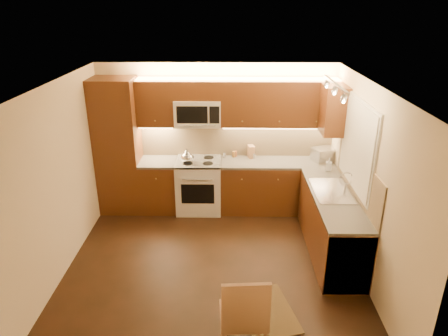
{
  "coord_description": "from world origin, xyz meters",
  "views": [
    {
      "loc": [
        0.23,
        -4.73,
        3.43
      ],
      "look_at": [
        0.15,
        0.55,
        1.25
      ],
      "focal_mm": 32.64,
      "sensor_mm": 36.0,
      "label": 1
    }
  ],
  "objects_px": {
    "soap_bottle": "(329,164)",
    "kettle": "(187,156)",
    "toaster_oven": "(324,154)",
    "knife_block": "(251,152)",
    "dining_chair": "(243,313)",
    "microwave": "(198,112)",
    "stove": "(199,185)",
    "sink": "(333,186)"
  },
  "relations": [
    {
      "from": "soap_bottle",
      "to": "kettle",
      "type": "bearing_deg",
      "value": -174.39
    },
    {
      "from": "toaster_oven",
      "to": "soap_bottle",
      "type": "distance_m",
      "value": 0.42
    },
    {
      "from": "knife_block",
      "to": "dining_chair",
      "type": "distance_m",
      "value": 3.44
    },
    {
      "from": "microwave",
      "to": "dining_chair",
      "type": "relative_size",
      "value": 0.73
    },
    {
      "from": "toaster_oven",
      "to": "knife_block",
      "type": "relative_size",
      "value": 1.72
    },
    {
      "from": "kettle",
      "to": "toaster_oven",
      "type": "bearing_deg",
      "value": -4.44
    },
    {
      "from": "knife_block",
      "to": "dining_chair",
      "type": "relative_size",
      "value": 0.21
    },
    {
      "from": "stove",
      "to": "soap_bottle",
      "type": "height_order",
      "value": "soap_bottle"
    },
    {
      "from": "sink",
      "to": "dining_chair",
      "type": "height_order",
      "value": "sink"
    },
    {
      "from": "microwave",
      "to": "soap_bottle",
      "type": "relative_size",
      "value": 3.81
    },
    {
      "from": "microwave",
      "to": "dining_chair",
      "type": "xyz_separation_m",
      "value": [
        0.68,
        -3.33,
        -1.2
      ]
    },
    {
      "from": "stove",
      "to": "dining_chair",
      "type": "relative_size",
      "value": 0.88
    },
    {
      "from": "dining_chair",
      "to": "microwave",
      "type": "bearing_deg",
      "value": 97.58
    },
    {
      "from": "microwave",
      "to": "soap_bottle",
      "type": "bearing_deg",
      "value": -12.5
    },
    {
      "from": "stove",
      "to": "knife_block",
      "type": "xyz_separation_m",
      "value": [
        0.9,
        0.21,
        0.55
      ]
    },
    {
      "from": "dining_chair",
      "to": "toaster_oven",
      "type": "bearing_deg",
      "value": 62.16
    },
    {
      "from": "knife_block",
      "to": "toaster_oven",
      "type": "bearing_deg",
      "value": -17.23
    },
    {
      "from": "microwave",
      "to": "knife_block",
      "type": "height_order",
      "value": "microwave"
    },
    {
      "from": "microwave",
      "to": "dining_chair",
      "type": "bearing_deg",
      "value": -78.51
    },
    {
      "from": "kettle",
      "to": "toaster_oven",
      "type": "distance_m",
      "value": 2.32
    },
    {
      "from": "sink",
      "to": "toaster_oven",
      "type": "bearing_deg",
      "value": 83.82
    },
    {
      "from": "stove",
      "to": "dining_chair",
      "type": "height_order",
      "value": "dining_chair"
    },
    {
      "from": "knife_block",
      "to": "soap_bottle",
      "type": "distance_m",
      "value": 1.34
    },
    {
      "from": "stove",
      "to": "sink",
      "type": "distance_m",
      "value": 2.35
    },
    {
      "from": "knife_block",
      "to": "kettle",
      "type": "bearing_deg",
      "value": -175.68
    },
    {
      "from": "soap_bottle",
      "to": "dining_chair",
      "type": "xyz_separation_m",
      "value": [
        -1.44,
        -2.86,
        -0.48
      ]
    },
    {
      "from": "soap_bottle",
      "to": "stove",
      "type": "bearing_deg",
      "value": -177.39
    },
    {
      "from": "sink",
      "to": "toaster_oven",
      "type": "relative_size",
      "value": 2.32
    },
    {
      "from": "stove",
      "to": "microwave",
      "type": "bearing_deg",
      "value": 90.0
    },
    {
      "from": "kettle",
      "to": "soap_bottle",
      "type": "xyz_separation_m",
      "value": [
        2.3,
        -0.24,
        -0.04
      ]
    },
    {
      "from": "stove",
      "to": "kettle",
      "type": "height_order",
      "value": "kettle"
    },
    {
      "from": "microwave",
      "to": "soap_bottle",
      "type": "distance_m",
      "value": 2.29
    },
    {
      "from": "microwave",
      "to": "knife_block",
      "type": "relative_size",
      "value": 3.53
    },
    {
      "from": "toaster_oven",
      "to": "stove",
      "type": "bearing_deg",
      "value": 160.24
    },
    {
      "from": "sink",
      "to": "dining_chair",
      "type": "relative_size",
      "value": 0.82
    },
    {
      "from": "microwave",
      "to": "dining_chair",
      "type": "distance_m",
      "value": 3.6
    },
    {
      "from": "stove",
      "to": "soap_bottle",
      "type": "relative_size",
      "value": 4.61
    },
    {
      "from": "stove",
      "to": "soap_bottle",
      "type": "distance_m",
      "value": 2.21
    },
    {
      "from": "soap_bottle",
      "to": "toaster_oven",
      "type": "bearing_deg",
      "value": 100.1
    },
    {
      "from": "kettle",
      "to": "knife_block",
      "type": "height_order",
      "value": "kettle"
    },
    {
      "from": "microwave",
      "to": "knife_block",
      "type": "xyz_separation_m",
      "value": [
        0.9,
        0.08,
        -0.71
      ]
    },
    {
      "from": "stove",
      "to": "toaster_oven",
      "type": "relative_size",
      "value": 2.48
    }
  ]
}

